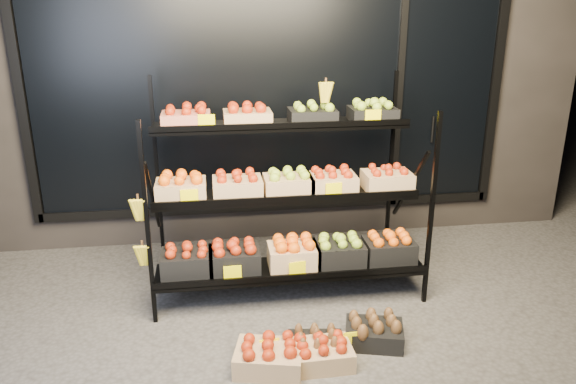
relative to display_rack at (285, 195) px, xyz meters
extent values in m
plane|color=#514F4C|center=(0.01, -0.60, -0.79)|extent=(24.00, 24.00, 0.00)
cube|color=#2D2826|center=(0.01, 2.00, 0.96)|extent=(6.00, 2.00, 3.50)
cube|color=black|center=(0.01, 0.98, 0.76)|extent=(4.20, 0.04, 2.40)
cube|color=black|center=(0.01, 0.96, -0.45)|extent=(4.30, 0.06, 0.08)
cube|color=black|center=(-2.14, 0.96, 0.76)|extent=(0.08, 0.06, 2.50)
cube|color=black|center=(2.16, 0.96, 0.76)|extent=(0.08, 0.06, 2.50)
cube|color=black|center=(1.21, 0.96, 0.76)|extent=(0.06, 0.06, 2.50)
cylinder|color=black|center=(1.56, 0.93, 0.26)|extent=(0.02, 0.02, 0.25)
cube|color=black|center=(-1.01, -0.42, -0.04)|extent=(0.03, 0.03, 1.50)
cube|color=black|center=(1.04, -0.42, -0.04)|extent=(0.03, 0.03, 1.50)
cube|color=black|center=(-1.01, 0.55, 0.04)|extent=(0.03, 0.03, 1.66)
cube|color=black|center=(1.04, 0.55, 0.04)|extent=(0.03, 0.03, 1.66)
cube|color=black|center=(0.01, -0.25, -0.52)|extent=(2.05, 0.42, 0.03)
cube|color=black|center=(0.01, -0.45, -0.49)|extent=(2.05, 0.02, 0.05)
cube|color=black|center=(0.01, 0.05, -0.02)|extent=(2.05, 0.40, 0.03)
cube|color=black|center=(0.01, -0.14, 0.01)|extent=(2.05, 0.02, 0.05)
cube|color=black|center=(0.01, 0.35, 0.48)|extent=(2.05, 0.40, 0.03)
cube|color=black|center=(0.01, 0.16, 0.51)|extent=(2.05, 0.02, 0.05)
cube|color=tan|center=(-0.74, 0.35, 0.55)|extent=(0.38, 0.28, 0.11)
ellipsoid|color=#B0200C|center=(-0.74, 0.35, 0.63)|extent=(0.32, 0.24, 0.07)
cube|color=tan|center=(-0.25, 0.35, 0.55)|extent=(0.38, 0.28, 0.11)
ellipsoid|color=#B0200C|center=(-0.25, 0.35, 0.63)|extent=(0.32, 0.24, 0.07)
cube|color=black|center=(0.28, 0.35, 0.55)|extent=(0.38, 0.28, 0.11)
ellipsoid|color=#9EC230|center=(0.28, 0.35, 0.63)|extent=(0.32, 0.24, 0.07)
cube|color=black|center=(0.78, 0.35, 0.55)|extent=(0.38, 0.28, 0.11)
ellipsoid|color=#9EC230|center=(0.78, 0.35, 0.63)|extent=(0.32, 0.24, 0.07)
cube|color=tan|center=(-0.80, 0.05, 0.06)|extent=(0.38, 0.28, 0.14)
ellipsoid|color=orange|center=(-0.80, 0.05, 0.16)|extent=(0.32, 0.24, 0.07)
cube|color=tan|center=(-0.36, 0.05, 0.06)|extent=(0.38, 0.28, 0.14)
ellipsoid|color=#B0200C|center=(-0.36, 0.05, 0.16)|extent=(0.32, 0.24, 0.07)
cube|color=tan|center=(0.04, 0.05, 0.06)|extent=(0.38, 0.28, 0.14)
ellipsoid|color=#9EC230|center=(0.04, 0.05, 0.16)|extent=(0.32, 0.24, 0.07)
cube|color=tan|center=(0.38, 0.05, 0.06)|extent=(0.38, 0.28, 0.14)
ellipsoid|color=#B0200C|center=(0.38, 0.05, 0.16)|extent=(0.32, 0.24, 0.07)
cube|color=tan|center=(0.84, 0.05, 0.06)|extent=(0.38, 0.28, 0.14)
ellipsoid|color=#B0200C|center=(0.84, 0.05, 0.16)|extent=(0.32, 0.24, 0.07)
cube|color=black|center=(-0.77, -0.25, -0.42)|extent=(0.38, 0.28, 0.18)
ellipsoid|color=#B0200C|center=(-0.77, -0.25, -0.30)|extent=(0.32, 0.24, 0.07)
cube|color=black|center=(-0.42, -0.25, -0.42)|extent=(0.38, 0.28, 0.18)
ellipsoid|color=#B0200C|center=(-0.42, -0.25, -0.30)|extent=(0.32, 0.24, 0.07)
cube|color=tan|center=(0.03, -0.25, -0.42)|extent=(0.38, 0.28, 0.18)
ellipsoid|color=orange|center=(0.03, -0.25, -0.30)|extent=(0.32, 0.24, 0.07)
cube|color=black|center=(0.39, -0.25, -0.42)|extent=(0.38, 0.28, 0.18)
ellipsoid|color=#9EC230|center=(0.39, -0.25, -0.30)|extent=(0.32, 0.24, 0.07)
cube|color=black|center=(0.79, -0.25, -0.42)|extent=(0.38, 0.28, 0.18)
ellipsoid|color=orange|center=(0.79, -0.25, -0.30)|extent=(0.32, 0.24, 0.07)
ellipsoid|color=yellow|center=(-1.06, -0.40, 0.17)|extent=(0.14, 0.08, 0.22)
ellipsoid|color=yellow|center=(-1.06, -0.40, -0.17)|extent=(0.14, 0.08, 0.22)
ellipsoid|color=yellow|center=(0.36, 0.25, 0.84)|extent=(0.14, 0.08, 0.22)
cube|color=#FFF000|center=(-0.73, -0.10, 0.05)|extent=(0.13, 0.01, 0.12)
cube|color=#FFF000|center=(0.37, -0.10, 0.05)|extent=(0.13, 0.01, 0.12)
cube|color=#FFF000|center=(0.74, 0.20, 0.55)|extent=(0.13, 0.01, 0.12)
cube|color=#FFF000|center=(-0.58, 0.20, 0.55)|extent=(0.13, 0.01, 0.12)
cube|color=#FFF000|center=(-0.44, -0.40, -0.45)|extent=(0.13, 0.01, 0.12)
cube|color=#FFF000|center=(0.04, -0.40, -0.45)|extent=(0.13, 0.01, 0.12)
cube|color=#FFF000|center=(-0.24, -1.00, -0.73)|extent=(0.13, 0.01, 0.12)
cube|color=#FFF000|center=(0.32, -1.00, -0.73)|extent=(0.13, 0.01, 0.12)
cube|color=tan|center=(-0.25, -1.08, -0.71)|extent=(0.48, 0.40, 0.15)
ellipsoid|color=#B0200C|center=(-0.25, -1.08, -0.61)|extent=(0.41, 0.34, 0.07)
cube|color=black|center=(0.07, -1.00, -0.73)|extent=(0.39, 0.31, 0.12)
ellipsoid|color=brown|center=(0.07, -1.00, -0.63)|extent=(0.33, 0.26, 0.07)
cube|color=tan|center=(0.09, -1.09, -0.72)|extent=(0.40, 0.30, 0.13)
ellipsoid|color=#B0200C|center=(0.09, -1.09, -0.62)|extent=(0.33, 0.25, 0.07)
cube|color=black|center=(0.49, -0.91, -0.72)|extent=(0.45, 0.38, 0.13)
ellipsoid|color=brown|center=(0.49, -0.91, -0.62)|extent=(0.38, 0.32, 0.07)
camera|label=1|loc=(-0.56, -4.09, 1.46)|focal=35.00mm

